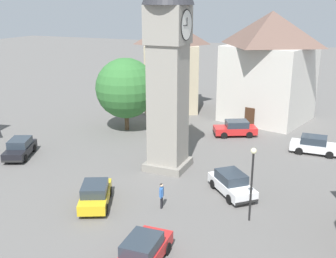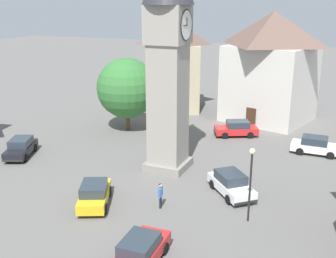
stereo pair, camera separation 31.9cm
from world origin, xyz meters
The scene contains 13 objects.
ground_plane centered at (0.00, 0.00, 0.00)m, with size 200.00×200.00×0.00m, color #605E5B.
clock_tower centered at (0.00, 0.00, 10.24)m, with size 3.76×3.76×17.61m.
car_blue_kerb centered at (12.04, 3.84, 0.76)m, with size 4.21×1.97×1.53m.
car_silver_kerb centered at (2.71, -12.49, 0.76)m, with size 4.46×3.21×1.53m.
car_red_corner centered at (-10.03, 2.86, 0.76)m, with size 3.37×4.45×1.53m.
car_white_side centered at (7.59, -1.83, 0.76)m, with size 4.45×3.29×1.53m.
car_black_far centered at (2.54, 5.82, 0.76)m, with size 4.17×4.04×1.53m.
car_green_alley centered at (-7.96, 10.38, 0.76)m, with size 1.86×4.15×1.53m.
pedestrian centered at (6.27, 2.26, 1.01)m, with size 0.55×0.29×1.69m.
tree centered at (-7.60, -7.87, 4.33)m, with size 6.03×6.03×7.35m.
building_shop_left centered at (-17.21, 4.46, 5.96)m, with size 10.14×10.41×11.69m.
building_corner_back centered at (-17.32, -6.99, 5.33)m, with size 8.19×8.34×10.46m.
lamp_post centered at (5.61, 7.75, 3.14)m, with size 0.36×0.36×4.63m.
Camera 2 is at (27.63, 12.26, 12.63)m, focal length 43.95 mm.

